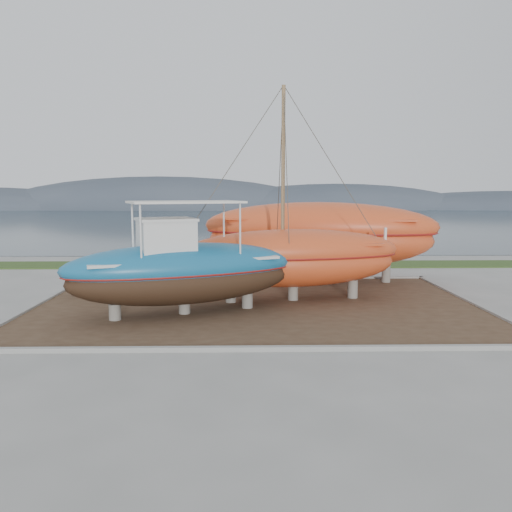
{
  "coord_description": "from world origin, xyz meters",
  "views": [
    {
      "loc": [
        -0.42,
        -16.5,
        4.73
      ],
      "look_at": [
        -0.02,
        4.0,
        2.09
      ],
      "focal_mm": 35.0,
      "sensor_mm": 36.0,
      "label": 1
    }
  ],
  "objects_px": {
    "white_dinghy": "(113,281)",
    "orange_sailboat": "(294,196)",
    "blue_caique": "(184,258)",
    "orange_bare_hull": "(318,243)"
  },
  "relations": [
    {
      "from": "white_dinghy",
      "to": "orange_sailboat",
      "type": "bearing_deg",
      "value": -17.44
    },
    {
      "from": "blue_caique",
      "to": "orange_bare_hull",
      "type": "xyz_separation_m",
      "value": [
        6.19,
        7.22,
        -0.16
      ]
    },
    {
      "from": "orange_sailboat",
      "to": "orange_bare_hull",
      "type": "xyz_separation_m",
      "value": [
        1.77,
        4.86,
        -2.5
      ]
    },
    {
      "from": "orange_bare_hull",
      "to": "orange_sailboat",
      "type": "bearing_deg",
      "value": -99.11
    },
    {
      "from": "white_dinghy",
      "to": "orange_bare_hull",
      "type": "relative_size",
      "value": 0.35
    },
    {
      "from": "blue_caique",
      "to": "white_dinghy",
      "type": "relative_size",
      "value": 2.11
    },
    {
      "from": "orange_sailboat",
      "to": "blue_caique",
      "type": "bearing_deg",
      "value": -160.13
    },
    {
      "from": "blue_caique",
      "to": "white_dinghy",
      "type": "distance_m",
      "value": 5.39
    },
    {
      "from": "blue_caique",
      "to": "orange_sailboat",
      "type": "distance_m",
      "value": 5.53
    },
    {
      "from": "blue_caique",
      "to": "orange_bare_hull",
      "type": "relative_size",
      "value": 0.73
    }
  ]
}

